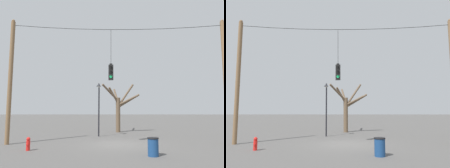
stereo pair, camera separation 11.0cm
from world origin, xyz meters
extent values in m
plane|color=#565451|center=(0.00, 0.00, 0.00)|extent=(200.00, 200.00, 0.00)
cylinder|color=brown|center=(-7.52, -0.09, 4.31)|extent=(0.29, 0.29, 8.62)
sphere|color=brown|center=(-7.52, -0.09, 8.68)|extent=(0.23, 0.23, 0.23)
sphere|color=brown|center=(7.52, -0.09, 8.68)|extent=(0.23, 0.23, 0.23)
cylinder|color=black|center=(-6.45, -0.09, 8.29)|extent=(2.15, 0.03, 0.19)
cylinder|color=black|center=(-4.30, -0.09, 8.16)|extent=(2.15, 0.03, 0.14)
cylinder|color=black|center=(-2.15, -0.09, 8.08)|extent=(2.15, 0.03, 0.08)
cylinder|color=black|center=(0.00, -0.09, 8.05)|extent=(2.15, 0.03, 0.03)
cylinder|color=black|center=(2.15, -0.09, 8.08)|extent=(2.15, 0.03, 0.08)
cylinder|color=black|center=(4.30, -0.09, 8.16)|extent=(2.15, 0.03, 0.14)
cylinder|color=black|center=(6.45, -0.09, 8.29)|extent=(2.15, 0.03, 0.19)
cube|color=black|center=(-0.49, -0.09, 4.93)|extent=(0.34, 0.34, 1.06)
cube|color=black|center=(-0.49, -0.09, 5.50)|extent=(0.19, 0.19, 0.10)
cylinder|color=black|center=(-0.49, -0.09, 6.80)|extent=(0.02, 0.02, 2.49)
cylinder|color=black|center=(-0.49, -0.27, 5.24)|extent=(0.20, 0.03, 0.20)
cylinder|color=black|center=(-0.49, -0.32, 5.33)|extent=(0.07, 0.12, 0.07)
cylinder|color=black|center=(-0.49, -0.27, 4.93)|extent=(0.20, 0.03, 0.20)
cylinder|color=black|center=(-0.49, -0.32, 5.02)|extent=(0.07, 0.12, 0.07)
cylinder|color=#19C666|center=(-0.49, -0.27, 4.61)|extent=(0.20, 0.03, 0.20)
cylinder|color=black|center=(-0.49, -0.32, 4.70)|extent=(0.07, 0.12, 0.07)
cylinder|color=black|center=(-0.49, 0.10, 5.24)|extent=(0.20, 0.03, 0.20)
cylinder|color=black|center=(-0.49, 0.14, 5.33)|extent=(0.07, 0.12, 0.07)
cylinder|color=black|center=(-0.49, 0.10, 4.93)|extent=(0.20, 0.03, 0.20)
cylinder|color=black|center=(-0.49, 0.14, 5.02)|extent=(0.07, 0.12, 0.07)
cylinder|color=#19C666|center=(-0.49, 0.10, 4.61)|extent=(0.20, 0.03, 0.20)
cylinder|color=black|center=(-0.49, 0.14, 4.70)|extent=(0.07, 0.12, 0.07)
cylinder|color=black|center=(-1.59, 4.49, 2.34)|extent=(0.12, 0.12, 4.68)
cylinder|color=black|center=(-1.59, 4.27, 4.63)|extent=(0.07, 0.45, 0.07)
cone|color=#232328|center=(-1.59, 4.05, 4.51)|extent=(0.40, 0.40, 0.24)
sphere|color=silver|center=(-1.59, 4.05, 4.39)|extent=(0.18, 0.18, 0.18)
cylinder|color=brown|center=(0.23, 8.14, 1.81)|extent=(0.46, 0.46, 3.62)
cylinder|color=brown|center=(-0.57, 7.46, 4.10)|extent=(1.83, 1.59, 1.77)
cylinder|color=brown|center=(1.17, 7.99, 3.28)|extent=(2.00, 0.51, 1.13)
cylinder|color=brown|center=(1.37, 8.27, 3.29)|extent=(2.41, 0.47, 1.53)
cylinder|color=brown|center=(-0.24, 7.77, 3.84)|extent=(1.20, 1.00, 1.73)
cylinder|color=brown|center=(0.04, 9.44, 3.92)|extent=(0.60, 2.74, 1.77)
cylinder|color=brown|center=(1.05, 8.31, 3.87)|extent=(1.85, 0.58, 2.52)
cylinder|color=red|center=(-5.24, -2.29, 0.28)|extent=(0.22, 0.22, 0.56)
sphere|color=red|center=(-5.24, -2.29, 0.64)|extent=(0.22, 0.22, 0.22)
cylinder|color=red|center=(-5.24, -2.43, 0.34)|extent=(0.09, 0.10, 0.09)
cylinder|color=navy|center=(1.66, -3.87, 0.43)|extent=(0.54, 0.54, 0.86)
cylinder|color=black|center=(1.66, -3.87, 0.89)|extent=(0.58, 0.58, 0.06)
camera|label=1|loc=(-0.41, -15.16, 2.31)|focal=35.00mm
camera|label=2|loc=(-0.30, -15.16, 2.31)|focal=35.00mm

